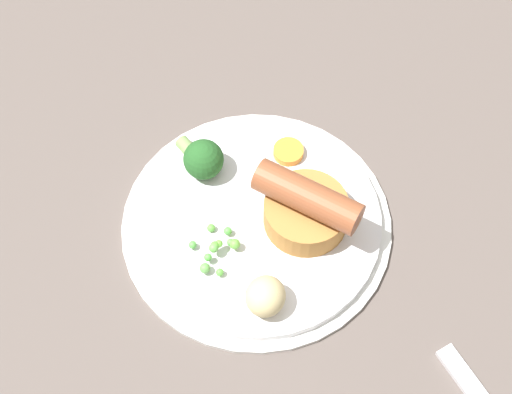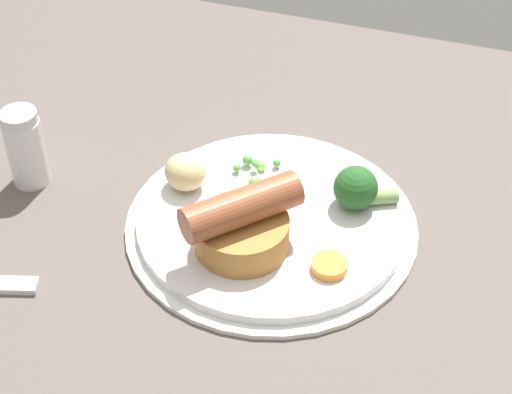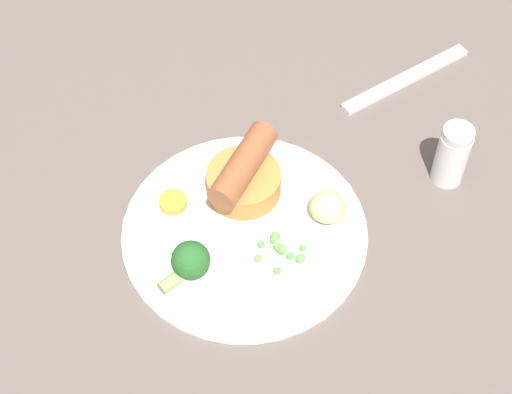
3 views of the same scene
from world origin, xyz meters
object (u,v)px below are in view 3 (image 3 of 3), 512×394
carrot_slice_2 (173,202)px  salt_shaker (452,155)px  sausage_pudding (243,176)px  broccoli_floret_near (189,262)px  pea_pile (281,250)px  potato_chunk_0 (328,207)px  dinner_plate (245,231)px  fork (406,79)px

carrot_slice_2 → salt_shaker: salt_shaker is taller
sausage_pudding → salt_shaker: (-21.92, 3.45, -0.05)cm
broccoli_floret_near → salt_shaker: (-29.72, -4.64, 0.56)cm
sausage_pudding → carrot_slice_2: size_ratio=3.17×
pea_pile → potato_chunk_0: 6.73cm
salt_shaker → sausage_pudding: bearing=-9.0°
pea_pile → salt_shaker: 21.26cm
dinner_plate → broccoli_floret_near: broccoli_floret_near is taller
sausage_pudding → salt_shaker: size_ratio=1.22×
dinner_plate → carrot_slice_2: carrot_slice_2 is taller
sausage_pudding → potato_chunk_0: sausage_pudding is taller
dinner_plate → salt_shaker: size_ratio=3.31×
pea_pile → broccoli_floret_near: (9.18, -0.64, 0.97)cm
potato_chunk_0 → salt_shaker: bearing=-171.5°
dinner_plate → salt_shaker: (-23.09, -0.94, 3.24)cm
fork → salt_shaker: size_ratio=2.34×
carrot_slice_2 → fork: bearing=-160.6°
dinner_plate → fork: bearing=-147.4°
potato_chunk_0 → fork: (-15.88, -16.82, -2.76)cm
fork → salt_shaker: salt_shaker is taller
carrot_slice_2 → potato_chunk_0: bearing=158.1°
broccoli_floret_near → carrot_slice_2: 8.55cm
pea_pile → fork: pea_pile is taller
broccoli_floret_near → potato_chunk_0: 15.30cm
broccoli_floret_near → fork: broccoli_floret_near is taller
broccoli_floret_near → carrot_slice_2: broccoli_floret_near is taller
fork → broccoli_floret_near: bearing=15.0°
sausage_pudding → pea_pile: size_ratio=1.73×
sausage_pudding → broccoli_floret_near: (7.80, 8.09, -0.61)cm
dinner_plate → pea_pile: size_ratio=4.69×
broccoli_floret_near → salt_shaker: 30.08cm
potato_chunk_0 → fork: potato_chunk_0 is taller
salt_shaker → dinner_plate: bearing=2.3°
potato_chunk_0 → dinner_plate: bearing=-8.4°
sausage_pudding → carrot_slice_2: bearing=-49.5°
broccoli_floret_near → fork: 36.60cm
dinner_plate → sausage_pudding: bearing=-104.9°
sausage_pudding → potato_chunk_0: bearing=95.4°
broccoli_floret_near → carrot_slice_2: size_ratio=1.92×
carrot_slice_2 → salt_shaker: 29.79cm
carrot_slice_2 → fork: size_ratio=0.16×
sausage_pudding → fork: size_ratio=0.52×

